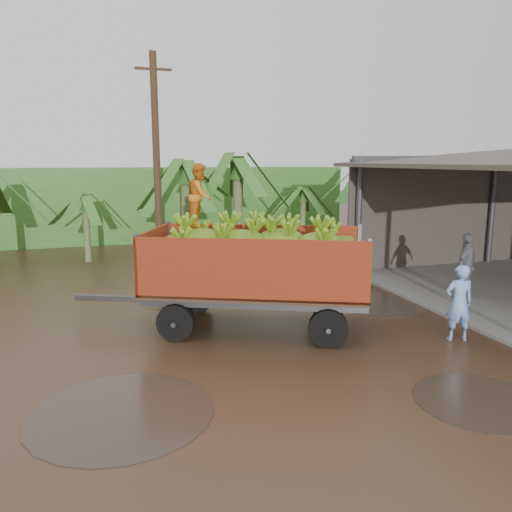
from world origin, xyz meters
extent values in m
plane|color=black|center=(0.00, 0.00, 0.00)|extent=(100.00, 100.00, 0.00)
cube|color=#383330|center=(11.00, 5.90, 2.00)|extent=(12.00, 0.12, 4.00)
cube|color=#2D661E|center=(-2.00, 16.00, 1.80)|extent=(22.00, 3.00, 3.60)
cube|color=#47474C|center=(-3.08, 2.57, 0.61)|extent=(1.89, 0.94, 0.13)
imported|color=orange|center=(-0.94, 2.26, 3.12)|extent=(0.87, 0.93, 1.54)
imported|color=#7BA0E0|center=(4.17, -0.97, 0.86)|extent=(0.71, 0.54, 1.72)
imported|color=gray|center=(6.67, 1.80, 0.97)|extent=(1.22, 0.96, 1.93)
cylinder|color=#47301E|center=(-1.38, 7.62, 3.73)|extent=(0.24, 0.24, 7.46)
cube|color=#47301E|center=(-1.38, 7.62, 6.90)|extent=(1.20, 0.08, 0.08)
camera|label=1|loc=(-3.27, -9.78, 3.95)|focal=35.00mm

